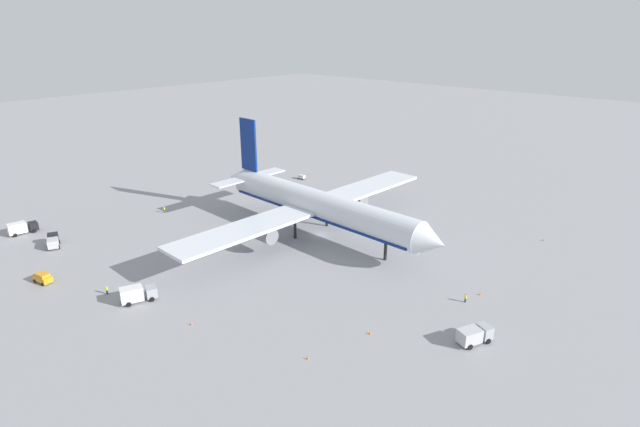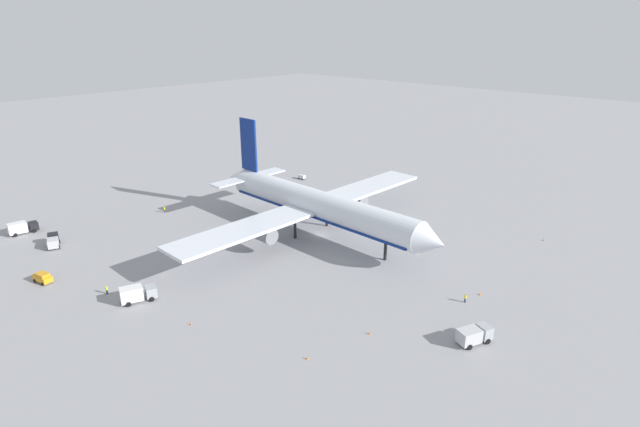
# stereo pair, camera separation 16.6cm
# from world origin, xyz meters

# --- Properties ---
(ground_plane) EXTENTS (600.00, 600.00, 0.00)m
(ground_plane) POSITION_xyz_m (0.00, 0.00, 0.00)
(ground_plane) COLOR gray
(airliner) EXTENTS (68.40, 76.01, 24.70)m
(airliner) POSITION_xyz_m (-1.22, 0.04, 7.40)
(airliner) COLOR silver
(airliner) RESTS_ON ground
(service_truck_0) EXTENTS (4.41, 6.16, 2.65)m
(service_truck_0) POSITION_xyz_m (47.58, -15.77, 1.50)
(service_truck_0) COLOR #999EA5
(service_truck_0) RESTS_ON ground
(service_truck_1) EXTENTS (5.46, 3.95, 2.73)m
(service_truck_1) POSITION_xyz_m (-39.92, -45.85, 1.40)
(service_truck_1) COLOR black
(service_truck_1) RESTS_ON ground
(service_truck_2) EXTENTS (4.50, 6.75, 2.99)m
(service_truck_2) POSITION_xyz_m (-3.57, -45.24, 1.60)
(service_truck_2) COLOR #999EA5
(service_truck_2) RESTS_ON ground
(service_truck_4) EXTENTS (3.29, 6.66, 2.89)m
(service_truck_4) POSITION_xyz_m (-53.58, -47.83, 1.55)
(service_truck_4) COLOR black
(service_truck_4) RESTS_ON ground
(service_van) EXTENTS (4.34, 2.64, 1.97)m
(service_van) POSITION_xyz_m (-23.98, -54.08, 1.03)
(service_van) COLOR orange
(service_van) RESTS_ON ground
(baggage_cart_0) EXTENTS (3.20, 1.70, 1.38)m
(baggage_cart_0) POSITION_xyz_m (-35.82, 30.44, 0.76)
(baggage_cart_0) COLOR #595B60
(baggage_cart_0) RESTS_ON ground
(ground_worker_0) EXTENTS (0.56, 0.56, 1.68)m
(ground_worker_0) POSITION_xyz_m (-41.15, -16.77, 0.85)
(ground_worker_0) COLOR #3F3F47
(ground_worker_0) RESTS_ON ground
(ground_worker_1) EXTENTS (0.51, 0.51, 1.64)m
(ground_worker_1) POSITION_xyz_m (40.66, -5.17, 0.83)
(ground_worker_1) COLOR navy
(ground_worker_1) RESTS_ON ground
(ground_worker_2) EXTENTS (0.45, 0.45, 1.65)m
(ground_worker_2) POSITION_xyz_m (-10.33, -47.75, 0.84)
(ground_worker_2) COLOR black
(ground_worker_2) RESTS_ON ground
(traffic_cone_0) EXTENTS (0.36, 0.36, 0.55)m
(traffic_cone_0) POSITION_xyz_m (34.03, -24.99, 0.28)
(traffic_cone_0) COLOR orange
(traffic_cone_0) RESTS_ON ground
(traffic_cone_1) EXTENTS (0.36, 0.36, 0.55)m
(traffic_cone_1) POSITION_xyz_m (40.89, 32.82, 0.28)
(traffic_cone_1) COLOR orange
(traffic_cone_1) RESTS_ON ground
(traffic_cone_2) EXTENTS (0.36, 0.36, 0.55)m
(traffic_cone_2) POSITION_xyz_m (10.22, -43.14, 0.28)
(traffic_cone_2) COLOR orange
(traffic_cone_2) RESTS_ON ground
(traffic_cone_3) EXTENTS (0.36, 0.36, 0.55)m
(traffic_cone_3) POSITION_xyz_m (31.09, -36.62, 0.28)
(traffic_cone_3) COLOR orange
(traffic_cone_3) RESTS_ON ground
(traffic_cone_4) EXTENTS (0.36, 0.36, 0.55)m
(traffic_cone_4) POSITION_xyz_m (41.49, -0.86, 0.28)
(traffic_cone_4) COLOR orange
(traffic_cone_4) RESTS_ON ground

